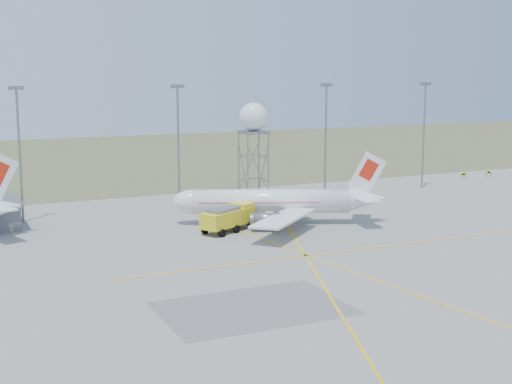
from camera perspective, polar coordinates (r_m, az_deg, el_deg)
name	(u,v)px	position (r m, az deg, el deg)	size (l,w,h in m)	color
grass_strip	(124,157)	(192.53, -10.49, 2.77)	(400.00, 120.00, 0.03)	#4D5E34
mast_a	(19,143)	(112.37, -18.42, 3.76)	(2.20, 0.50, 20.50)	slate
mast_b	(178,136)	(117.85, -6.24, 4.45)	(2.20, 0.50, 20.50)	slate
mast_c	(326,130)	(129.56, 5.60, 4.94)	(2.20, 0.50, 20.50)	slate
mast_d	(424,126)	(141.99, 13.30, 5.14)	(2.20, 0.50, 20.50)	slate
taxi_sign_near	(463,174)	(157.72, 16.26, 1.36)	(1.60, 0.17, 1.20)	black
taxi_sign_far	(489,173)	(162.39, 18.12, 1.49)	(1.60, 0.17, 1.20)	black
airliner_main	(274,202)	(106.65, 1.49, -0.79)	(30.60, 28.59, 10.87)	white
radar_tower	(253,148)	(121.54, -0.21, 3.58)	(4.81, 4.81, 17.40)	slate
fire_truck	(229,219)	(101.98, -2.17, -2.18)	(9.45, 7.02, 3.64)	yellow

